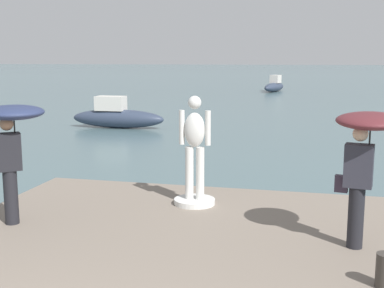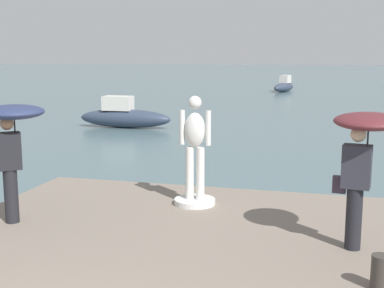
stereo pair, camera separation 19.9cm
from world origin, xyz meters
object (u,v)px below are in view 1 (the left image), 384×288
Objects in this scene: statue_white_figure at (195,159)px; boat_leftward at (274,86)px; onlooker_left at (12,131)px; boat_mid at (117,116)px; onlooker_right at (365,145)px.

statue_white_figure is 38.57m from boat_leftward.
boat_mid is at bearing 105.29° from onlooker_left.
onlooker_left reaches higher than boat_leftward.
onlooker_left is at bearing -74.71° from boat_mid.
onlooker_left reaches higher than boat_mid.
boat_leftward is (-1.45, 38.53, -0.72)m from statue_white_figure.
boat_mid is 0.89× the size of boat_leftward.
onlooker_left is at bearing -91.60° from boat_leftward.
statue_white_figure is 3.16m from onlooker_left.
onlooker_left is 40.27m from boat_leftward.
onlooker_left is 14.37m from boat_mid.
onlooker_left is 0.99× the size of onlooker_right.
boat_leftward is at bearing 79.51° from boat_mid.
statue_white_figure reaches higher than onlooker_left.
statue_white_figure is 3.24m from onlooker_right.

